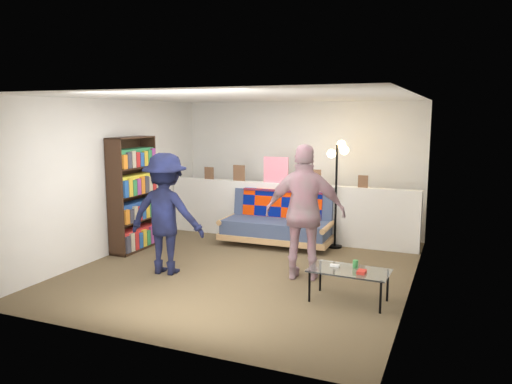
# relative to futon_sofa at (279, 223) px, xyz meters

# --- Properties ---
(ground) EXTENTS (5.00, 5.00, 0.00)m
(ground) POSITION_rel_futon_sofa_xyz_m (0.03, -1.47, -0.37)
(ground) COLOR brown
(ground) RESTS_ON ground
(room_shell) EXTENTS (4.60, 5.05, 2.45)m
(room_shell) POSITION_rel_futon_sofa_xyz_m (0.03, -1.00, 1.30)
(room_shell) COLOR silver
(room_shell) RESTS_ON ground
(half_wall_ledge) EXTENTS (4.45, 0.15, 1.00)m
(half_wall_ledge) POSITION_rel_futon_sofa_xyz_m (0.03, 0.33, 0.13)
(half_wall_ledge) COLOR silver
(half_wall_ledge) RESTS_ON ground
(ledge_decor) EXTENTS (2.97, 0.02, 0.45)m
(ledge_decor) POSITION_rel_futon_sofa_xyz_m (-0.20, 0.31, 0.81)
(ledge_decor) COLOR brown
(ledge_decor) RESTS_ON half_wall_ledge
(futon_sofa) EXTENTS (1.87, 0.93, 0.80)m
(futon_sofa) POSITION_rel_futon_sofa_xyz_m (0.00, 0.00, 0.00)
(futon_sofa) COLOR tan
(futon_sofa) RESTS_ON ground
(bookshelf) EXTENTS (0.30, 0.91, 1.82)m
(bookshelf) POSITION_rel_futon_sofa_xyz_m (-2.06, -1.21, 0.48)
(bookshelf) COLOR black
(bookshelf) RESTS_ON ground
(coffee_table) EXTENTS (0.94, 0.55, 0.48)m
(coffee_table) POSITION_rel_futon_sofa_xyz_m (1.65, -2.14, -0.01)
(coffee_table) COLOR black
(coffee_table) RESTS_ON ground
(floor_lamp) EXTENTS (0.38, 0.32, 1.76)m
(floor_lamp) POSITION_rel_futon_sofa_xyz_m (0.94, 0.20, 0.88)
(floor_lamp) COLOR black
(floor_lamp) RESTS_ON ground
(person_left) EXTENTS (1.13, 0.72, 1.66)m
(person_left) POSITION_rel_futon_sofa_xyz_m (-0.91, -2.02, 0.46)
(person_left) COLOR black
(person_left) RESTS_ON ground
(person_right) EXTENTS (1.11, 0.62, 1.80)m
(person_right) POSITION_rel_futon_sofa_xyz_m (0.92, -1.54, 0.53)
(person_right) COLOR pink
(person_right) RESTS_ON ground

